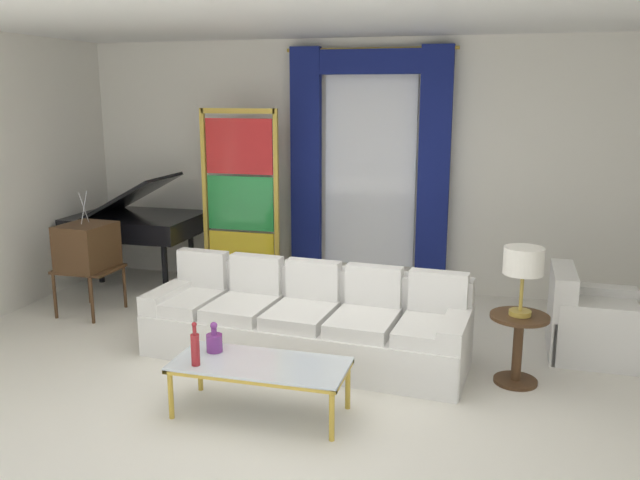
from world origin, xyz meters
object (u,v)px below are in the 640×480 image
table_lamp_brass (523,264)px  grand_piano (136,223)px  coffee_table (260,367)px  vintage_tv (87,248)px  stained_glass_divider (241,207)px  round_side_table (518,343)px  couch_white_long (307,323)px  bottle_crystal_tall (214,341)px  bottle_blue_decanter (195,348)px  peacock_figurine (255,288)px  armchair_white (589,325)px

table_lamp_brass → grand_piano: size_ratio=0.38×
coffee_table → vintage_tv: (-2.62, 1.71, 0.36)m
stained_glass_divider → round_side_table: (3.15, -1.77, -0.70)m
coffee_table → round_side_table: size_ratio=2.20×
couch_white_long → bottle_crystal_tall: 1.17m
bottle_blue_decanter → stained_glass_divider: 3.16m
round_side_table → table_lamp_brass: bearing=180.0°
couch_white_long → coffee_table: bearing=-90.9°
stained_glass_divider → bottle_crystal_tall: bearing=-72.4°
couch_white_long → bottle_blue_decanter: couch_white_long is taller
bottle_crystal_tall → peacock_figurine: (-0.53, 2.26, -0.27)m
vintage_tv → table_lamp_brass: vintage_tv is taller
couch_white_long → armchair_white: bearing=15.5°
bottle_blue_decanter → bottle_crystal_tall: (0.02, 0.28, -0.05)m
couch_white_long → vintage_tv: bearing=168.7°
couch_white_long → grand_piano: (-2.68, 1.61, 0.49)m
coffee_table → table_lamp_brass: table_lamp_brass is taller
vintage_tv → table_lamp_brass: 4.54m
vintage_tv → grand_piano: size_ratio=0.90×
armchair_white → table_lamp_brass: 1.27m
coffee_table → peacock_figurine: peacock_figurine is taller
armchair_white → table_lamp_brass: (-0.65, -0.81, 0.74)m
bottle_crystal_tall → grand_piano: bearing=129.8°
bottle_crystal_tall → stained_glass_divider: (-0.87, 2.72, 0.56)m
peacock_figurine → grand_piano: size_ratio=0.40×
coffee_table → round_side_table: (1.87, 1.07, -0.02)m
round_side_table → table_lamp_brass: (-0.00, 0.00, 0.67)m
bottle_blue_decanter → table_lamp_brass: bearing=28.2°
round_side_table → table_lamp_brass: 0.67m
table_lamp_brass → peacock_figurine: bearing=155.2°
bottle_crystal_tall → vintage_tv: 2.73m
coffee_table → bottle_crystal_tall: bearing=164.9°
armchair_white → peacock_figurine: armchair_white is taller
coffee_table → bottle_crystal_tall: size_ratio=5.45×
bottle_crystal_tall → peacock_figurine: size_ratio=0.40×
coffee_table → bottle_blue_decanter: size_ratio=3.92×
stained_glass_divider → grand_piano: stained_glass_divider is taller
stained_glass_divider → peacock_figurine: size_ratio=3.67×
couch_white_long → stained_glass_divider: stained_glass_divider is taller
bottle_crystal_tall → vintage_tv: size_ratio=0.18×
bottle_crystal_tall → stained_glass_divider: stained_glass_divider is taller
armchair_white → peacock_figurine: (-3.47, 0.49, -0.07)m
stained_glass_divider → armchair_white: bearing=-14.1°
peacock_figurine → round_side_table: 3.11m
bottle_crystal_tall → stained_glass_divider: 2.91m
stained_glass_divider → bottle_blue_decanter: bearing=-74.3°
table_lamp_brass → grand_piano: (-4.53, 1.73, -0.23)m
round_side_table → stained_glass_divider: bearing=150.7°
table_lamp_brass → grand_piano: grand_piano is taller
armchair_white → table_lamp_brass: size_ratio=1.46×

